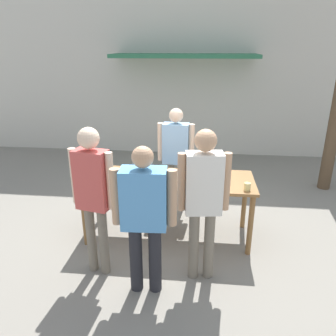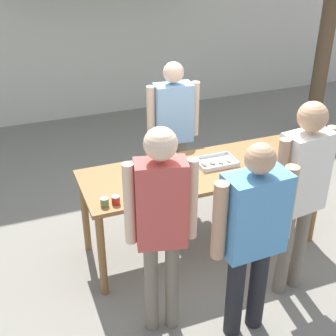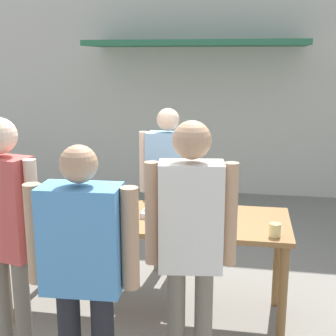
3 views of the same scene
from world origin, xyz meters
name	(u,v)px [view 1 (image 1 of 3)]	position (x,y,z in m)	size (l,w,h in m)	color
ground_plane	(168,235)	(0.00, 0.00, 0.00)	(24.00, 24.00, 0.00)	gray
building_facade_back	(186,61)	(0.00, 3.98, 2.26)	(12.00, 1.11, 4.50)	beige
serving_table	(168,185)	(0.00, 0.00, 0.81)	(2.36, 0.83, 0.91)	brown
food_tray_sausages	(144,175)	(-0.34, 0.05, 0.92)	(0.37, 0.28, 0.04)	silver
food_tray_buns	(179,176)	(0.15, 0.05, 0.92)	(0.38, 0.27, 0.05)	silver
condiment_jar_mustard	(87,181)	(-1.04, -0.30, 0.94)	(0.07, 0.07, 0.08)	#567A38
condiment_jar_ketchup	(94,181)	(-0.95, -0.30, 0.94)	(0.07, 0.07, 0.08)	#B22319
beer_cup	(247,187)	(1.04, -0.29, 0.96)	(0.08, 0.08, 0.10)	#DBC67A
person_server_behind_table	(176,151)	(0.03, 0.88, 1.02)	(0.60, 0.25, 1.71)	#756B5B
person_customer_holding_hotdog	(93,189)	(-0.76, -0.89, 1.11)	(0.53, 0.28, 1.82)	#756B5B
person_customer_with_cup	(203,193)	(0.48, -0.87, 1.11)	(0.57, 0.27, 1.83)	#756B5B
person_customer_waiting_in_line	(144,211)	(-0.13, -1.15, 1.01)	(0.69, 0.28, 1.71)	#232328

